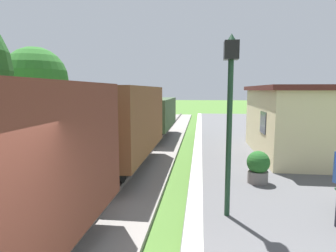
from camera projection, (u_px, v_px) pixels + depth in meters
name	position (u px, v px, depth m)	size (l,w,h in m)	color
freight_train	(110.00, 129.00, 9.15)	(2.50, 19.40, 2.72)	brown
station_hut	(299.00, 121.00, 11.26)	(3.50, 5.80, 2.78)	beige
potted_planter	(258.00, 167.00, 7.94)	(0.64, 0.64, 0.92)	slate
lamp_post_near	(230.00, 93.00, 5.61)	(0.28, 0.28, 3.70)	#193823
tree_trackside_far	(36.00, 79.00, 16.08)	(3.56, 3.56, 5.29)	#4C3823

